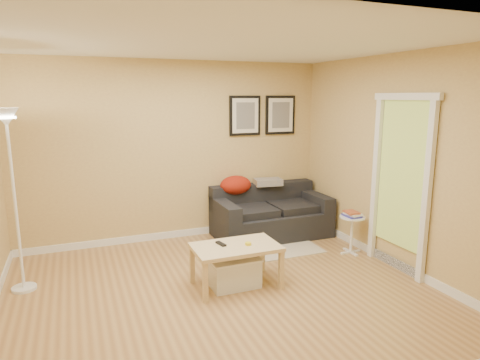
{
  "coord_description": "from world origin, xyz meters",
  "views": [
    {
      "loc": [
        -1.39,
        -4.01,
        2.1
      ],
      "look_at": [
        0.55,
        0.85,
        1.05
      ],
      "focal_mm": 31.56,
      "sensor_mm": 36.0,
      "label": 1
    }
  ],
  "objects_px": {
    "book_stack": "(352,214)",
    "sofa": "(271,212)",
    "coffee_table": "(236,266)",
    "storage_bin": "(234,271)",
    "side_table": "(351,235)",
    "floor_lamp": "(15,207)"
  },
  "relations": [
    {
      "from": "sofa",
      "to": "storage_bin",
      "type": "distance_m",
      "value": 1.83
    },
    {
      "from": "book_stack",
      "to": "side_table",
      "type": "bearing_deg",
      "value": -22.53
    },
    {
      "from": "book_stack",
      "to": "storage_bin",
      "type": "bearing_deg",
      "value": 179.24
    },
    {
      "from": "sofa",
      "to": "storage_bin",
      "type": "relative_size",
      "value": 3.09
    },
    {
      "from": "coffee_table",
      "to": "side_table",
      "type": "distance_m",
      "value": 1.85
    },
    {
      "from": "book_stack",
      "to": "sofa",
      "type": "bearing_deg",
      "value": 111.11
    },
    {
      "from": "sofa",
      "to": "floor_lamp",
      "type": "height_order",
      "value": "floor_lamp"
    },
    {
      "from": "sofa",
      "to": "side_table",
      "type": "relative_size",
      "value": 3.31
    },
    {
      "from": "sofa",
      "to": "book_stack",
      "type": "distance_m",
      "value": 1.27
    },
    {
      "from": "coffee_table",
      "to": "sofa",
      "type": "bearing_deg",
      "value": 39.32
    },
    {
      "from": "book_stack",
      "to": "floor_lamp",
      "type": "xyz_separation_m",
      "value": [
        -4.01,
        0.41,
        0.39
      ]
    },
    {
      "from": "storage_bin",
      "to": "coffee_table",
      "type": "bearing_deg",
      "value": -16.98
    },
    {
      "from": "sofa",
      "to": "storage_bin",
      "type": "bearing_deg",
      "value": -129.21
    },
    {
      "from": "sofa",
      "to": "floor_lamp",
      "type": "distance_m",
      "value": 3.44
    },
    {
      "from": "storage_bin",
      "to": "side_table",
      "type": "height_order",
      "value": "side_table"
    },
    {
      "from": "sofa",
      "to": "book_stack",
      "type": "xyz_separation_m",
      "value": [
        0.68,
        -1.06,
        0.18
      ]
    },
    {
      "from": "coffee_table",
      "to": "storage_bin",
      "type": "xyz_separation_m",
      "value": [
        -0.02,
        0.01,
        -0.07
      ]
    },
    {
      "from": "sofa",
      "to": "coffee_table",
      "type": "height_order",
      "value": "sofa"
    },
    {
      "from": "storage_bin",
      "to": "side_table",
      "type": "bearing_deg",
      "value": 10.75
    },
    {
      "from": "side_table",
      "to": "sofa",
      "type": "bearing_deg",
      "value": 123.06
    },
    {
      "from": "side_table",
      "to": "book_stack",
      "type": "xyz_separation_m",
      "value": [
        -0.01,
        0.0,
        0.29
      ]
    },
    {
      "from": "side_table",
      "to": "floor_lamp",
      "type": "bearing_deg",
      "value": 174.09
    }
  ]
}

